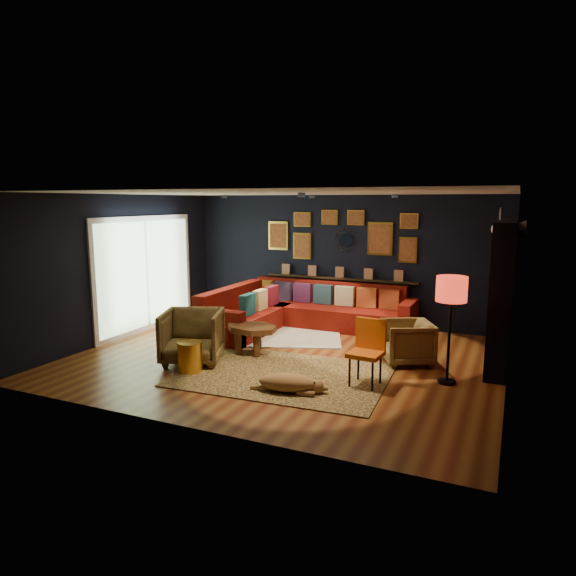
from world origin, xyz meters
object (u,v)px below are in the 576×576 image
at_px(armchair_left, 192,334).
at_px(gold_stool, 190,357).
at_px(pouf, 222,334).
at_px(orange_chair, 368,347).
at_px(sectional, 295,313).
at_px(armchair_right, 407,340).
at_px(coffee_table, 252,331).
at_px(dog, 287,379).
at_px(floor_lamp, 451,294).

distance_m(armchair_left, gold_stool, 0.51).
distance_m(pouf, orange_chair, 2.94).
height_order(sectional, armchair_right, sectional).
xyz_separation_m(pouf, gold_stool, (0.30, -1.38, 0.02)).
height_order(coffee_table, armchair_right, armchair_right).
bearing_deg(dog, floor_lamp, 22.31).
xyz_separation_m(coffee_table, dog, (1.23, -1.33, -0.20)).
bearing_deg(dog, pouf, 130.53).
bearing_deg(floor_lamp, armchair_right, 136.63).
bearing_deg(orange_chair, sectional, 135.98).
bearing_deg(armchair_left, pouf, 72.09).
distance_m(sectional, armchair_right, 2.74).
height_order(armchair_left, orange_chair, same).
relative_size(sectional, gold_stool, 7.53).
xyz_separation_m(sectional, gold_stool, (-0.38, -2.99, -0.10)).
distance_m(sectional, floor_lamp, 3.78).
relative_size(coffee_table, dog, 0.94).
relative_size(sectional, armchair_left, 3.77).
bearing_deg(pouf, orange_chair, -16.27).
bearing_deg(coffee_table, floor_lamp, -2.07).
height_order(coffee_table, dog, coffee_table).
bearing_deg(gold_stool, orange_chair, 12.55).
bearing_deg(armchair_left, gold_stool, -81.96).
xyz_separation_m(gold_stool, floor_lamp, (3.50, 1.06, 1.02)).
xyz_separation_m(sectional, pouf, (-0.69, -1.61, -0.11)).
distance_m(sectional, armchair_left, 2.66).
height_order(pouf, armchair_left, armchair_left).
xyz_separation_m(gold_stool, orange_chair, (2.51, 0.56, 0.31)).
bearing_deg(armchair_right, orange_chair, -41.44).
bearing_deg(pouf, gold_stool, -77.68).
height_order(pouf, orange_chair, orange_chair).
height_order(armchair_right, orange_chair, orange_chair).
bearing_deg(floor_lamp, sectional, 148.24).
bearing_deg(dog, armchair_right, 46.99).
bearing_deg(gold_stool, sectional, 82.65).
relative_size(gold_stool, orange_chair, 0.50).
bearing_deg(orange_chair, gold_stool, -162.61).
distance_m(orange_chair, floor_lamp, 1.32).
xyz_separation_m(armchair_right, floor_lamp, (0.69, -0.65, 0.88)).
xyz_separation_m(sectional, armchair_right, (2.42, -1.28, 0.04)).
bearing_deg(armchair_right, dog, -58.81).
bearing_deg(sectional, dog, -68.39).
relative_size(sectional, armchair_right, 4.65).
height_order(coffee_table, pouf, coffee_table).
height_order(pouf, dog, pouf).
distance_m(armchair_right, gold_stool, 3.29).
height_order(armchair_left, armchair_right, armchair_left).
relative_size(armchair_right, orange_chair, 0.81).
bearing_deg(pouf, dog, -38.57).
bearing_deg(orange_chair, armchair_right, 80.10).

